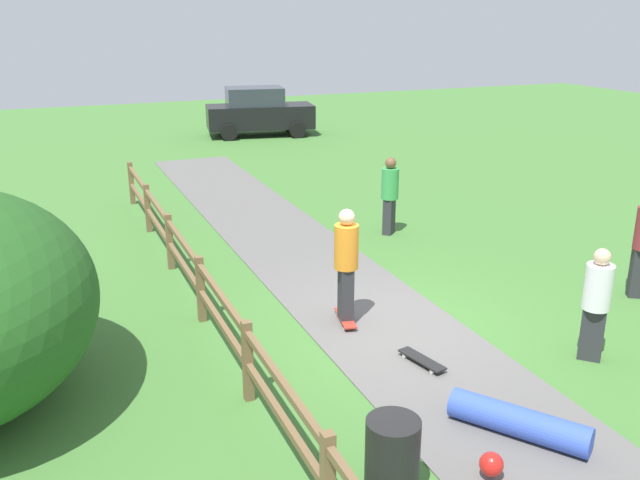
% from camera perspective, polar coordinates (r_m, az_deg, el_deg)
% --- Properties ---
extents(ground_plane, '(60.00, 60.00, 0.00)m').
position_cam_1_polar(ground_plane, '(11.05, 5.17, -7.09)').
color(ground_plane, '#427533').
extents(asphalt_path, '(2.40, 28.00, 0.02)m').
position_cam_1_polar(asphalt_path, '(11.05, 5.17, -7.04)').
color(asphalt_path, '#605E5B').
rests_on(asphalt_path, ground_plane).
extents(wooden_fence, '(0.12, 18.12, 1.10)m').
position_cam_1_polar(wooden_fence, '(9.92, -8.23, -6.06)').
color(wooden_fence, brown).
rests_on(wooden_fence, ground_plane).
extents(trash_bin, '(0.56, 0.56, 0.90)m').
position_cam_1_polar(trash_bin, '(7.31, 6.02, -17.69)').
color(trash_bin, black).
rests_on(trash_bin, ground_plane).
extents(skater_riding, '(0.45, 0.82, 1.88)m').
position_cam_1_polar(skater_riding, '(10.68, 2.19, -1.69)').
color(skater_riding, '#B23326').
rests_on(skater_riding, asphalt_path).
extents(skater_fallen, '(1.52, 1.55, 0.36)m').
position_cam_1_polar(skater_fallen, '(8.54, 16.03, -14.55)').
color(skater_fallen, blue).
rests_on(skater_fallen, asphalt_path).
extents(skateboard_loose, '(0.37, 0.82, 0.08)m').
position_cam_1_polar(skateboard_loose, '(9.92, 8.47, -9.81)').
color(skateboard_loose, black).
rests_on(skateboard_loose, asphalt_path).
extents(bystander_green, '(0.54, 0.54, 1.74)m').
position_cam_1_polar(bystander_green, '(15.26, 5.82, 3.97)').
color(bystander_green, '#2D2D33').
rests_on(bystander_green, ground_plane).
extents(bystander_white, '(0.54, 0.54, 1.68)m').
position_cam_1_polar(bystander_white, '(10.38, 22.00, -4.62)').
color(bystander_white, '#2D2D33').
rests_on(bystander_white, ground_plane).
extents(parked_car_black, '(4.43, 2.54, 1.92)m').
position_cam_1_polar(parked_car_black, '(27.96, -5.12, 10.58)').
color(parked_car_black, black).
rests_on(parked_car_black, ground_plane).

